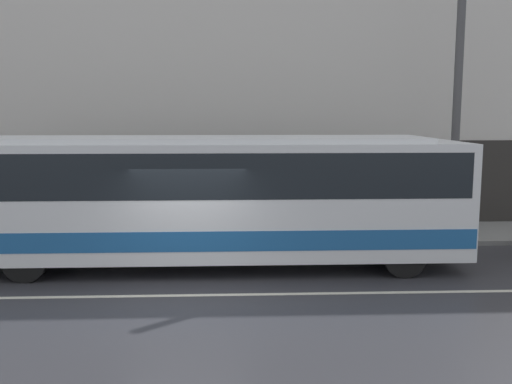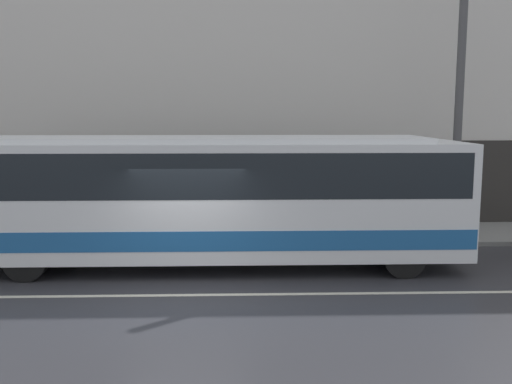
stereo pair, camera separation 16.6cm
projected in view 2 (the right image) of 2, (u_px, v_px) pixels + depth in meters
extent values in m
plane|color=#333338|center=(185.00, 295.00, 11.63)|extent=(60.00, 60.00, 0.00)
cube|color=gray|center=(202.00, 235.00, 16.99)|extent=(60.00, 2.86, 0.13)
cube|color=silver|center=(202.00, 46.00, 17.76)|extent=(60.00, 0.30, 11.50)
cube|color=#2D2B28|center=(204.00, 185.00, 18.21)|extent=(60.00, 0.06, 2.80)
cube|color=beige|center=(185.00, 295.00, 11.63)|extent=(54.00, 0.14, 0.01)
cube|color=white|center=(201.00, 198.00, 13.58)|extent=(12.43, 2.51, 2.66)
cube|color=#1E5999|center=(202.00, 230.00, 13.69)|extent=(12.37, 2.53, 0.45)
cube|color=black|center=(201.00, 171.00, 13.49)|extent=(12.06, 2.53, 1.01)
cube|color=orange|center=(459.00, 149.00, 13.62)|extent=(0.12, 1.88, 0.28)
cube|color=white|center=(200.00, 139.00, 13.39)|extent=(10.57, 2.13, 0.12)
cylinder|color=black|center=(404.00, 257.00, 12.81)|extent=(0.97, 0.28, 0.97)
cylinder|color=black|center=(380.00, 236.00, 14.98)|extent=(0.97, 0.28, 0.97)
cylinder|color=black|center=(25.00, 260.00, 12.55)|extent=(0.97, 0.28, 0.97)
cylinder|color=black|center=(57.00, 238.00, 14.71)|extent=(0.97, 0.28, 0.97)
cylinder|color=#4C4C4F|center=(460.00, 79.00, 15.70)|extent=(0.23, 0.23, 8.95)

